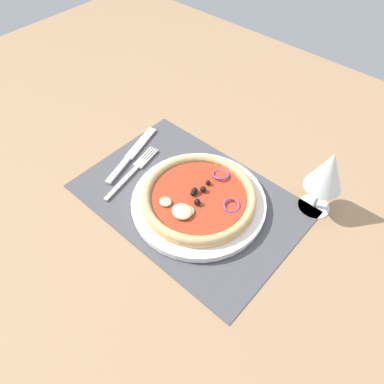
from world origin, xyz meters
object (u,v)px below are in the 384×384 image
object	(u,v)px
pizza	(197,198)
knife	(132,153)
fork	(134,170)
wine_glass	(328,172)
plate	(197,203)

from	to	relation	value
pizza	knife	bearing A→B (deg)	176.19
fork	wine_glass	xyz separation A→B (cm)	(34.83, 17.82, 9.76)
knife	wine_glass	bearing A→B (deg)	-86.43
wine_glass	plate	bearing A→B (deg)	-138.23
knife	plate	bearing A→B (deg)	-110.59
pizza	wine_glass	size ratio (longest dim) A/B	1.55
plate	knife	size ratio (longest dim) A/B	1.40
fork	knife	world-z (taller)	knife
pizza	wine_glass	world-z (taller)	wine_glass
knife	wine_glass	world-z (taller)	wine_glass
pizza	fork	bearing A→B (deg)	-173.87
knife	wine_glass	xyz separation A→B (cm)	(39.08, 14.58, 9.73)
pizza	wine_glass	xyz separation A→B (cm)	(17.84, 16.00, 7.46)
plate	knife	bearing A→B (deg)	176.30
plate	wine_glass	xyz separation A→B (cm)	(17.86, 15.95, 9.26)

